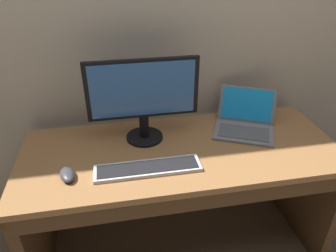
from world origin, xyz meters
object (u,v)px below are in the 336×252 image
at_px(wired_keyboard, 148,168).
at_px(computer_mouse, 67,174).
at_px(external_monitor, 143,97).
at_px(laptop_space_gray, 245,121).

height_order(wired_keyboard, computer_mouse, computer_mouse).
bearing_deg(external_monitor, wired_keyboard, -94.04).
bearing_deg(external_monitor, laptop_space_gray, 0.65).
bearing_deg(wired_keyboard, computer_mouse, 178.26).
height_order(laptop_space_gray, external_monitor, external_monitor).
xyz_separation_m(wired_keyboard, computer_mouse, (-0.36, 0.01, 0.01)).
bearing_deg(wired_keyboard, external_monitor, 85.96).
bearing_deg(external_monitor, computer_mouse, -145.91).
distance_m(external_monitor, wired_keyboard, 0.36).
xyz_separation_m(laptop_space_gray, external_monitor, (-0.56, -0.01, 0.20)).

